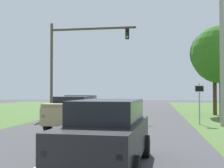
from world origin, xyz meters
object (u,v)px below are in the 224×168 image
Objects in this scene: keep_moving_sign at (199,98)px; crossing_suv_far at (83,105)px; utility_pole_right at (222,61)px; traffic_light at (72,55)px; red_suv_near at (108,132)px; extra_tree_1 at (221,54)px; oak_tree_right at (214,53)px; pickup_truck_lead at (75,112)px.

keep_moving_sign is 0.59× the size of crossing_suv_far.
utility_pole_right is at bearing -33.72° from crossing_suv_far.
traffic_light is 12.00m from keep_moving_sign.
keep_moving_sign is at bearing 70.41° from red_suv_near.
traffic_light is 13.13m from extra_tree_1.
red_suv_near is at bearing -72.88° from crossing_suv_far.
red_suv_near is 21.47m from oak_tree_right.
red_suv_near is 1.86× the size of keep_moving_sign.
extra_tree_1 is at bearing 7.80° from traffic_light.
oak_tree_right is at bearing 14.59° from traffic_light.
crossing_suv_far is (-9.68, 6.60, -0.76)m from keep_moving_sign.
utility_pole_right is (8.81, 2.53, 3.08)m from pickup_truck_lead.
extra_tree_1 is at bearing 78.86° from utility_pole_right.
crossing_suv_far is (-5.58, 18.12, -0.05)m from red_suv_near.
traffic_light is (-2.72, 8.28, 4.49)m from pickup_truck_lead.
keep_moving_sign is 8.24m from extra_tree_1.
crossing_suv_far is 13.56m from utility_pole_right.
oak_tree_right reaches higher than crossing_suv_far.
crossing_suv_far is 0.56× the size of utility_pole_right.
oak_tree_right is at bearing 73.20° from keep_moving_sign.
extra_tree_1 reaches higher than oak_tree_right.
pickup_truck_lead is at bearing -156.58° from keep_moving_sign.
pickup_truck_lead is 0.65× the size of traffic_light.
utility_pole_right is at bearing -29.08° from keep_moving_sign.
traffic_light is (-6.13, 16.55, 4.46)m from red_suv_near.
red_suv_near is at bearing -69.68° from traffic_light.
pickup_truck_lead is 10.09m from crossing_suv_far.
keep_moving_sign is 9.60m from oak_tree_right.
crossing_suv_far is (-2.17, 9.86, -0.02)m from pickup_truck_lead.
traffic_light reaches higher than oak_tree_right.
crossing_suv_far is 13.25m from extra_tree_1.
keep_moving_sign is 0.33× the size of utility_pole_right.
traffic_light is at bearing 153.82° from keep_moving_sign.
extra_tree_1 is (1.48, 7.53, 1.37)m from utility_pole_right.
utility_pole_right is (-1.22, -9.07, -1.67)m from oak_tree_right.
traffic_light is 1.04× the size of oak_tree_right.
extra_tree_1 is (2.78, 6.81, 3.71)m from keep_moving_sign.
utility_pole_right is at bearing -101.14° from extra_tree_1.
oak_tree_right reaches higher than keep_moving_sign.
utility_pole_right reaches higher than pickup_truck_lead.
extra_tree_1 reaches higher than crossing_suv_far.
pickup_truck_lead is 0.67× the size of extra_tree_1.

